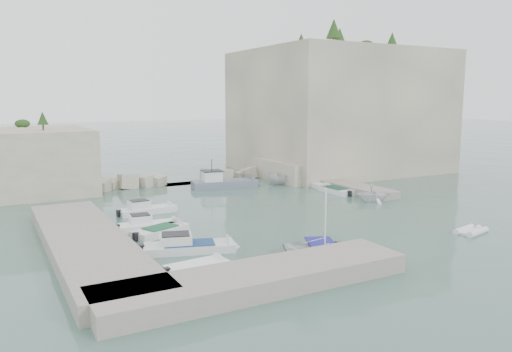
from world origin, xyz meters
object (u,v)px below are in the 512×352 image
motorboat_a (148,213)px  rowboat (325,254)px  work_boat (225,187)px  motorboat_c (161,234)px  tender_east_a (373,201)px  inflatable_dinghy (471,233)px  tender_east_c (319,188)px  motorboat_d (190,251)px  tender_east_d (285,184)px  motorboat_e (197,272)px  tender_east_b (336,193)px  motorboat_b (150,229)px

motorboat_a → rowboat: 18.89m
rowboat → work_boat: bearing=12.1°
motorboat_c → tender_east_a: (22.93, 1.79, 0.00)m
motorboat_a → inflatable_dinghy: size_ratio=1.93×
tender_east_a → tender_east_c: size_ratio=0.81×
motorboat_d → tender_east_c: size_ratio=1.51×
tender_east_d → work_boat: bearing=96.2°
motorboat_e → tender_east_c: size_ratio=0.94×
tender_east_c → tender_east_d: size_ratio=0.96×
tender_east_b → motorboat_a: bearing=88.9°
tender_east_a → tender_east_b: (-0.55, 5.38, 0.00)m
inflatable_dinghy → tender_east_c: tender_east_c is taller
tender_east_b → tender_east_d: 7.77m
motorboat_e → inflatable_dinghy: size_ratio=1.43×
motorboat_e → tender_east_d: 31.95m
motorboat_c → motorboat_e: 9.23m
motorboat_a → motorboat_e: size_ratio=1.35×
motorboat_a → motorboat_c: bearing=-103.6°
inflatable_dinghy → tender_east_a: (1.69, 12.98, 0.00)m
rowboat → tender_east_a: bearing=-28.5°
tender_east_c → work_boat: work_boat is taller
motorboat_c → motorboat_e: bearing=-116.7°
motorboat_a → tender_east_b: motorboat_a is taller
inflatable_dinghy → tender_east_b: bearing=73.8°
motorboat_d → work_boat: size_ratio=0.80×
motorboat_a → rowboat: bearing=-73.0°
rowboat → work_boat: work_boat is taller
motorboat_e → work_boat: (13.82, 25.61, 0.00)m
motorboat_a → tender_east_d: 20.56m
tender_east_c → work_boat: 11.10m
motorboat_e → rowboat: rowboat is taller
motorboat_e → rowboat: (8.80, -0.88, 0.00)m
motorboat_c → rowboat: 12.93m
motorboat_d → tender_east_a: bearing=34.4°
motorboat_c → inflatable_dinghy: 24.01m
motorboat_a → tender_east_c: (21.37, 3.10, 0.00)m
tender_east_b → work_boat: (-9.27, 9.22, 0.00)m
motorboat_e → motorboat_d: bearing=69.6°
tender_east_c → work_boat: (-9.47, 5.79, 0.00)m
motorboat_d → tender_east_a: tender_east_a is taller
motorboat_e → tender_east_d: bearing=43.0°
tender_east_c → inflatable_dinghy: bearing=-178.3°
rowboat → tender_east_c: size_ratio=1.23×
motorboat_b → inflatable_dinghy: 25.18m
motorboat_c → tender_east_d: (20.48, 14.71, 0.00)m
tender_east_a → tender_east_b: tender_east_a is taller
inflatable_dinghy → tender_east_b: (1.14, 18.36, 0.00)m
inflatable_dinghy → tender_east_b: tender_east_b is taller
motorboat_a → tender_east_a: bearing=-19.0°
motorboat_d → work_boat: work_boat is taller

